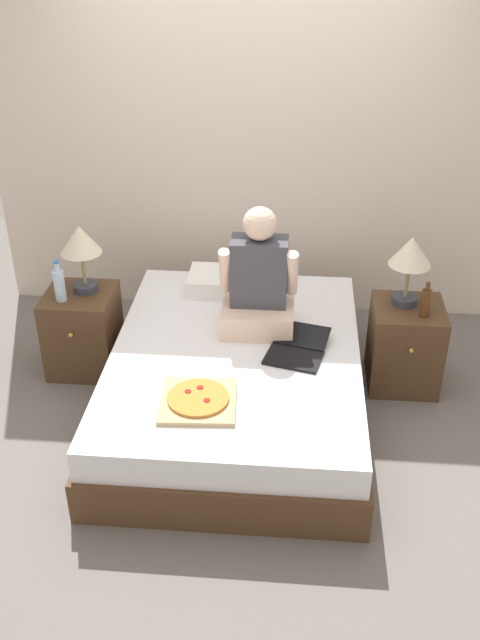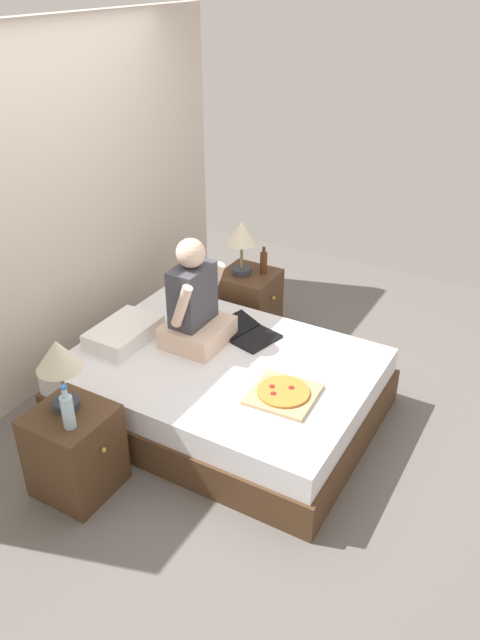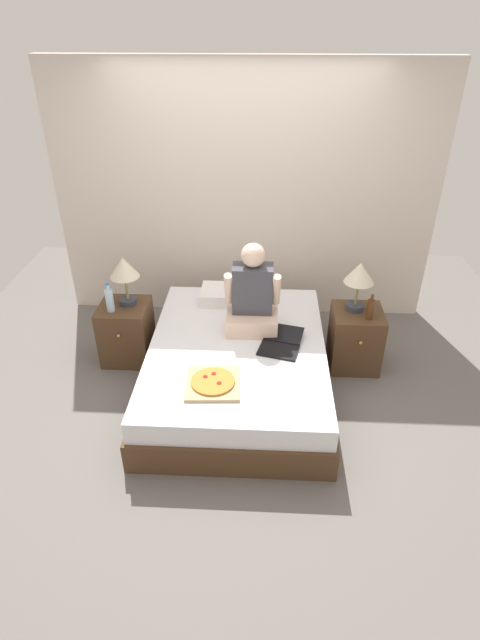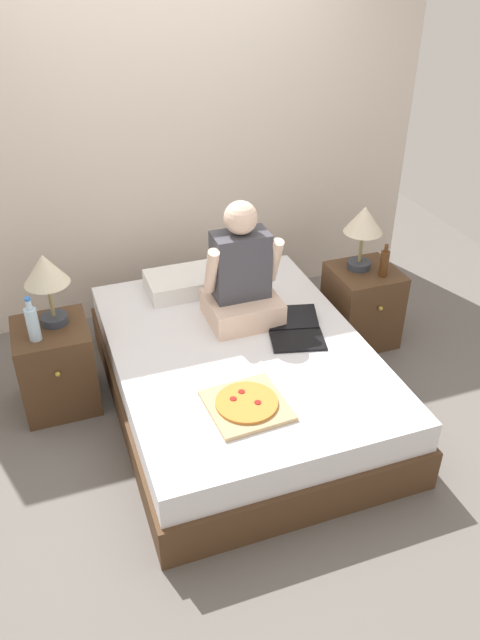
{
  "view_description": "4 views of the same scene",
  "coord_description": "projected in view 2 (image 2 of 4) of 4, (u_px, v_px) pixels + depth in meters",
  "views": [
    {
      "loc": [
        0.32,
        -3.53,
        2.75
      ],
      "look_at": [
        0.03,
        -0.05,
        0.67
      ],
      "focal_mm": 40.0,
      "sensor_mm": 36.0,
      "label": 1
    },
    {
      "loc": [
        -2.99,
        -1.85,
        2.79
      ],
      "look_at": [
        0.03,
        -0.12,
        0.78
      ],
      "focal_mm": 35.0,
      "sensor_mm": 36.0,
      "label": 2
    },
    {
      "loc": [
        0.2,
        -3.42,
        2.82
      ],
      "look_at": [
        0.02,
        -0.03,
        0.7
      ],
      "focal_mm": 28.0,
      "sensor_mm": 36.0,
      "label": 3
    },
    {
      "loc": [
        -1.02,
        -2.85,
        2.6
      ],
      "look_at": [
        -0.04,
        -0.12,
        0.7
      ],
      "focal_mm": 35.0,
      "sensor_mm": 36.0,
      "label": 4
    }
  ],
  "objects": [
    {
      "name": "water_bottle",
      "position": [
        68.0,
        411.0,
        3.38
      ],
      "size": [
        0.07,
        0.07,
        0.28
      ],
      "color": "silver",
      "rests_on": "nightstand_left"
    },
    {
      "name": "beer_bottle",
      "position": [
        264.0,
        262.0,
        5.08
      ],
      "size": [
        0.06,
        0.06,
        0.23
      ],
      "color": "#512D14",
      "rests_on": "nightstand_right"
    },
    {
      "name": "bed",
      "position": [
        223.0,
        387.0,
        4.34
      ],
      "size": [
        1.51,
        2.04,
        0.44
      ],
      "color": "#4C331E",
      "rests_on": "ground"
    },
    {
      "name": "lamp_on_right_nightstand",
      "position": [
        242.0,
        236.0,
        4.95
      ],
      "size": [
        0.26,
        0.26,
        0.45
      ],
      "color": "#333842",
      "rests_on": "nightstand_right"
    },
    {
      "name": "nightstand_left",
      "position": [
        75.0,
        451.0,
        3.68
      ],
      "size": [
        0.44,
        0.47,
        0.56
      ],
      "color": "#4C331E",
      "rests_on": "ground"
    },
    {
      "name": "lamp_on_left_nightstand",
      "position": [
        59.0,
        360.0,
        3.43
      ],
      "size": [
        0.26,
        0.26,
        0.45
      ],
      "color": "#333842",
      "rests_on": "nightstand_left"
    },
    {
      "name": "person_seated",
      "position": [
        195.0,
        306.0,
        4.29
      ],
      "size": [
        0.47,
        0.4,
        0.78
      ],
      "color": "beige",
      "rests_on": "bed"
    },
    {
      "name": "wall_back",
      "position": [
        54.0,
        211.0,
        4.41
      ],
      "size": [
        3.74,
        0.12,
        2.5
      ],
      "primitive_type": "cube",
      "color": "beige",
      "rests_on": "ground"
    },
    {
      "name": "nightstand_right",
      "position": [
        248.0,
        303.0,
        5.26
      ],
      "size": [
        0.44,
        0.47,
        0.56
      ],
      "color": "#4C331E",
      "rests_on": "ground"
    },
    {
      "name": "pillow",
      "position": [
        124.0,
        333.0,
        4.42
      ],
      "size": [
        0.52,
        0.34,
        0.12
      ],
      "primitive_type": "cube",
      "color": "white",
      "rests_on": "bed"
    },
    {
      "name": "ground_plane",
      "position": [
        223.0,
        412.0,
        4.44
      ],
      "size": [
        5.74,
        5.74,
        0.0
      ],
      "primitive_type": "plane",
      "color": "#66605B"
    },
    {
      "name": "laptop",
      "position": [
        250.0,
        334.0,
        4.48
      ],
      "size": [
        0.41,
        0.48,
        0.07
      ],
      "color": "black",
      "rests_on": "bed"
    },
    {
      "name": "pizza_box",
      "position": [
        283.0,
        393.0,
        3.87
      ],
      "size": [
        0.42,
        0.42,
        0.05
      ],
      "color": "tan",
      "rests_on": "bed"
    }
  ]
}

